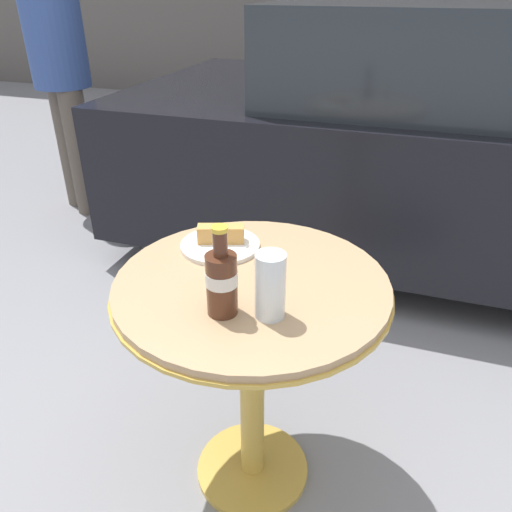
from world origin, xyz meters
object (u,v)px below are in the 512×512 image
lunch_plate_near (220,242)px  parked_car (492,146)px  drinking_glass (270,288)px  pedestrian (59,62)px  cola_bottle_left (222,280)px  bistro_table (252,330)px

lunch_plate_near → parked_car: (0.84, 1.65, -0.12)m
drinking_glass → pedestrian: pedestrian is taller
cola_bottle_left → lunch_plate_near: bearing=113.1°
parked_car → lunch_plate_near: bearing=-116.8°
lunch_plate_near → pedestrian: pedestrian is taller
bistro_table → parked_car: (0.70, 1.79, 0.05)m
parked_car → pedestrian: 2.49m
lunch_plate_near → parked_car: parked_car is taller
drinking_glass → pedestrian: (-1.85, 1.74, 0.15)m
parked_car → pedestrian: (-2.46, -0.18, 0.32)m
cola_bottle_left → drinking_glass: bearing=11.7°
bistro_table → drinking_glass: size_ratio=4.61×
pedestrian → bistro_table: bearing=-42.5°
bistro_table → cola_bottle_left: (-0.02, -0.15, 0.24)m
cola_bottle_left → lunch_plate_near: (-0.12, 0.29, -0.07)m
bistro_table → drinking_glass: drinking_glass is taller
cola_bottle_left → parked_car: parked_car is taller
drinking_glass → lunch_plate_near: drinking_glass is taller
parked_car → pedestrian: bearing=-175.9°
bistro_table → lunch_plate_near: bearing=135.3°
cola_bottle_left → drinking_glass: cola_bottle_left is taller
bistro_table → parked_car: 1.92m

